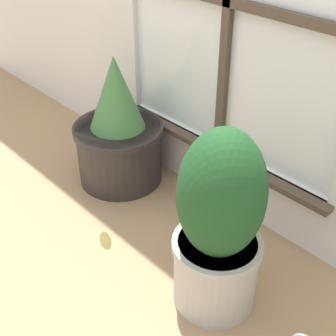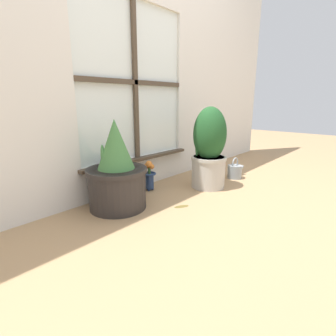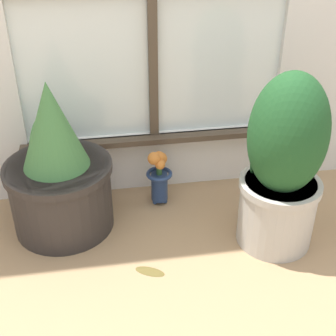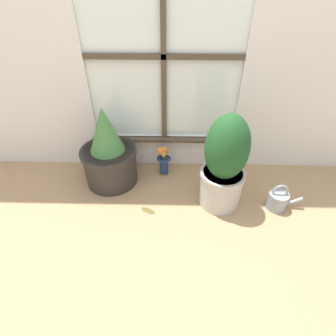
# 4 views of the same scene
# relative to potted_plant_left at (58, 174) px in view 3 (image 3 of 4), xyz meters

# --- Properties ---
(ground_plane) EXTENTS (10.00, 10.00, 0.00)m
(ground_plane) POSITION_rel_potted_plant_left_xyz_m (0.40, -0.38, -0.24)
(ground_plane) COLOR tan
(potted_plant_left) EXTENTS (0.41, 0.41, 0.61)m
(potted_plant_left) POSITION_rel_potted_plant_left_xyz_m (0.00, 0.00, 0.00)
(potted_plant_left) COLOR #2D2826
(potted_plant_left) RESTS_ON ground_plane
(potted_plant_right) EXTENTS (0.30, 0.30, 0.68)m
(potted_plant_right) POSITION_rel_potted_plant_left_xyz_m (0.80, -0.22, 0.09)
(potted_plant_right) COLOR #B7B2A8
(potted_plant_right) RESTS_ON ground_plane
(flower_vase) EXTENTS (0.11, 0.11, 0.26)m
(flower_vase) POSITION_rel_potted_plant_left_xyz_m (0.40, 0.09, -0.10)
(flower_vase) COLOR navy
(flower_vase) RESTS_ON ground_plane
(fallen_leaf) EXTENTS (0.12, 0.09, 0.01)m
(fallen_leaf) POSITION_rel_potted_plant_left_xyz_m (0.30, -0.32, -0.24)
(fallen_leaf) COLOR brown
(fallen_leaf) RESTS_ON ground_plane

